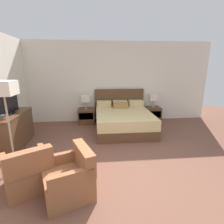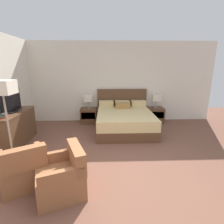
# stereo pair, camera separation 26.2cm
# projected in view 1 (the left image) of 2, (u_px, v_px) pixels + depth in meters

# --- Properties ---
(ground_plane) EXTENTS (11.06, 11.06, 0.00)m
(ground_plane) POSITION_uv_depth(u_px,v_px,m) (132.00, 186.00, 2.91)
(ground_plane) COLOR brown
(wall_back) EXTENTS (6.99, 0.06, 2.76)m
(wall_back) POSITION_uv_depth(u_px,v_px,m) (111.00, 82.00, 6.14)
(wall_back) COLOR silver
(wall_back) RESTS_ON ground
(bed) EXTENTS (1.74, 2.00, 1.15)m
(bed) POSITION_uv_depth(u_px,v_px,m) (123.00, 119.00, 5.46)
(bed) COLOR brown
(bed) RESTS_ON ground
(nightstand_left) EXTENTS (0.55, 0.44, 0.52)m
(nightstand_left) POSITION_uv_depth(u_px,v_px,m) (86.00, 116.00, 6.04)
(nightstand_left) COLOR brown
(nightstand_left) RESTS_ON ground
(nightstand_right) EXTENTS (0.55, 0.44, 0.52)m
(nightstand_right) POSITION_uv_depth(u_px,v_px,m) (152.00, 114.00, 6.26)
(nightstand_right) COLOR brown
(nightstand_right) RESTS_ON ground
(table_lamp_left) EXTENTS (0.28, 0.28, 0.45)m
(table_lamp_left) POSITION_uv_depth(u_px,v_px,m) (86.00, 99.00, 5.89)
(table_lamp_left) COLOR gray
(table_lamp_left) RESTS_ON nightstand_left
(table_lamp_right) EXTENTS (0.28, 0.28, 0.45)m
(table_lamp_right) POSITION_uv_depth(u_px,v_px,m) (153.00, 98.00, 6.11)
(table_lamp_right) COLOR gray
(table_lamp_right) RESTS_ON nightstand_right
(dresser) EXTENTS (0.52, 1.41, 0.84)m
(dresser) POSITION_uv_depth(u_px,v_px,m) (13.00, 130.00, 4.27)
(dresser) COLOR brown
(dresser) RESTS_ON ground
(tv) EXTENTS (0.18, 0.94, 0.57)m
(tv) POSITION_uv_depth(u_px,v_px,m) (8.00, 103.00, 4.07)
(tv) COLOR black
(tv) RESTS_ON dresser
(book_red_cover) EXTENTS (0.28, 0.22, 0.02)m
(book_red_cover) POSITION_uv_depth(u_px,v_px,m) (0.00, 119.00, 3.71)
(book_red_cover) COLOR #B7282D
(book_red_cover) RESTS_ON dresser
(book_blue_cover) EXTENTS (0.21, 0.18, 0.04)m
(book_blue_cover) POSITION_uv_depth(u_px,v_px,m) (0.00, 118.00, 3.70)
(book_blue_cover) COLOR #2D7042
(book_blue_cover) RESTS_ON book_red_cover
(book_small_top) EXTENTS (0.22, 0.15, 0.04)m
(book_small_top) POSITION_uv_depth(u_px,v_px,m) (0.00, 116.00, 3.69)
(book_small_top) COLOR #383333
(book_small_top) RESTS_ON book_blue_cover
(armchair_by_window) EXTENTS (0.94, 0.94, 0.76)m
(armchair_by_window) POSITION_uv_depth(u_px,v_px,m) (28.00, 172.00, 2.81)
(armchair_by_window) COLOR #935B38
(armchair_by_window) RESTS_ON ground
(armchair_companion) EXTENTS (0.89, 0.88, 0.76)m
(armchair_companion) POSITION_uv_depth(u_px,v_px,m) (70.00, 178.00, 2.66)
(armchair_companion) COLOR #935B38
(armchair_companion) RESTS_ON ground
(floor_lamp) EXTENTS (0.38, 0.38, 1.70)m
(floor_lamp) POSITION_uv_depth(u_px,v_px,m) (4.00, 94.00, 3.01)
(floor_lamp) COLOR gray
(floor_lamp) RESTS_ON ground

